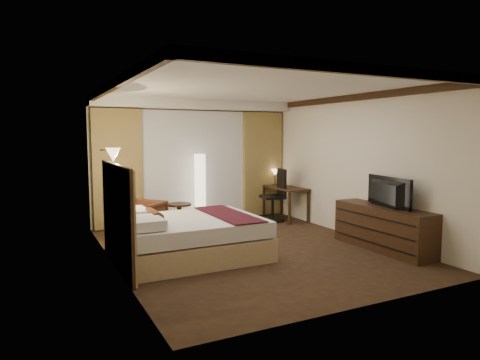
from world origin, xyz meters
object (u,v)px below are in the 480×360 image
armchair (142,217)px  television (383,188)px  desk (285,203)px  dresser (383,228)px  side_table (179,216)px  floor_lamp (200,189)px  bed (190,237)px  office_chair (273,195)px

armchair → television: size_ratio=0.67×
armchair → desk: 3.39m
desk → dresser: desk is taller
armchair → television: 4.45m
armchair → side_table: armchair is taller
side_table → floor_lamp: (0.59, 0.33, 0.50)m
bed → television: size_ratio=1.97×
side_table → bed: bearing=-103.8°
office_chair → dresser: (0.42, -2.95, -0.22)m
side_table → desk: 2.55m
bed → side_table: bed is taller
floor_lamp → dresser: floor_lamp is taller
armchair → side_table: size_ratio=1.40×
armchair → dresser: size_ratio=0.40×
bed → dresser: dresser is taller
dresser → side_table: bearing=130.5°
side_table → desk: desk is taller
desk → dresser: (0.05, -3.00, -0.00)m
side_table → dresser: (2.59, -3.04, 0.10)m
side_table → desk: bearing=-0.9°
office_chair → side_table: bearing=-173.3°
bed → television: (3.06, -1.02, 0.74)m
office_chair → television: size_ratio=1.06×
bed → armchair: bearing=101.2°
armchair → bed: bearing=-29.2°
bed → side_table: size_ratio=4.09×
side_table → office_chair: size_ratio=0.46×
armchair → desk: (3.38, 0.22, -0.00)m
bed → floor_lamp: floor_lamp is taller
armchair → floor_lamp: floor_lamp is taller
side_table → floor_lamp: 0.84m
floor_lamp → television: size_ratio=1.38×
armchair → office_chair: 3.03m
dresser → television: 0.69m
armchair → side_table: 0.89m
television → side_table: bearing=50.0°
office_chair → television: bearing=-73.4°
office_chair → desk: bearing=16.8°
floor_lamp → side_table: bearing=-150.8°
side_table → floor_lamp: bearing=29.2°
floor_lamp → office_chair: bearing=-14.8°
armchair → dresser: 4.42m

